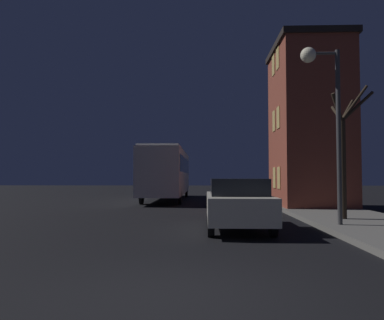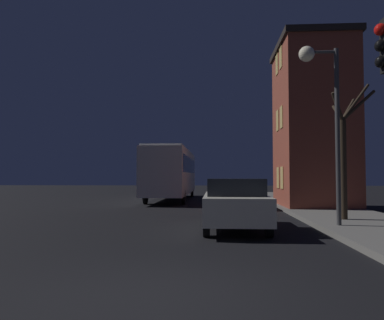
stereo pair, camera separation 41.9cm
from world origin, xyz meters
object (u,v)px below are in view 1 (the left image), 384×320
Objects in this scene: car_near_lane at (237,203)px; bare_tree at (344,153)px; streetlamp at (323,93)px; car_mid_lane at (230,194)px; bus at (167,170)px.

bare_tree is at bearing 23.71° from car_near_lane.
streetlamp is 1.31× the size of car_mid_lane.
bare_tree is at bearing -58.98° from bus.
car_near_lane is (-3.88, -1.70, -1.62)m from bare_tree.
bus is 2.86× the size of car_mid_lane.
bus is 14.57m from car_near_lane.
bus is at bearing 104.21° from car_near_lane.
car_near_lane is 1.04× the size of car_mid_lane.
bare_tree is 4.53m from car_near_lane.
streetlamp is 2.69m from bare_tree.
streetlamp is 1.26× the size of car_near_lane.
bare_tree is 7.01m from car_mid_lane.
bare_tree is at bearing -58.08° from car_mid_lane.
car_near_lane is (3.56, -14.07, -1.21)m from bus.
streetlamp reaches higher than bare_tree.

